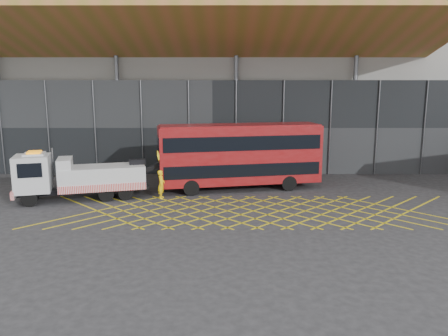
{
  "coord_description": "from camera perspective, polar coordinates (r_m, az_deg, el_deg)",
  "views": [
    {
      "loc": [
        3.05,
        -25.82,
        7.63
      ],
      "look_at": [
        3.0,
        1.5,
        2.4
      ],
      "focal_mm": 35.0,
      "sensor_mm": 36.0,
      "label": 1
    }
  ],
  "objects": [
    {
      "name": "road_markings",
      "position": [
        26.98,
        3.84,
        -5.6
      ],
      "size": [
        26.36,
        7.16,
        0.01
      ],
      "color": "gold",
      "rests_on": "ground_plane"
    },
    {
      "name": "construction_building",
      "position": [
        44.25,
        -1.39,
        12.58
      ],
      "size": [
        55.0,
        23.97,
        18.0
      ],
      "color": "gray",
      "rests_on": "ground_plane"
    },
    {
      "name": "bus_towed",
      "position": [
        31.96,
        2.03,
        1.9
      ],
      "size": [
        12.09,
        4.99,
        4.8
      ],
      "rotation": [
        0.0,
        0.0,
        0.2
      ],
      "color": "maroon",
      "rests_on": "ground_plane"
    },
    {
      "name": "ground_plane",
      "position": [
        27.09,
        -6.39,
        -5.59
      ],
      "size": [
        120.0,
        120.0,
        0.0
      ],
      "primitive_type": "plane",
      "color": "#252527"
    },
    {
      "name": "recovery_truck",
      "position": [
        30.76,
        -18.68,
        -1.06
      ],
      "size": [
        9.85,
        4.49,
        3.45
      ],
      "rotation": [
        0.0,
        0.0,
        0.27
      ],
      "color": "black",
      "rests_on": "ground_plane"
    },
    {
      "name": "worker",
      "position": [
        29.93,
        -8.19,
        -2.13
      ],
      "size": [
        0.49,
        0.73,
        1.94
      ],
      "primitive_type": "imported",
      "rotation": [
        0.0,
        0.0,
        1.53
      ],
      "color": "yellow",
      "rests_on": "ground_plane"
    }
  ]
}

